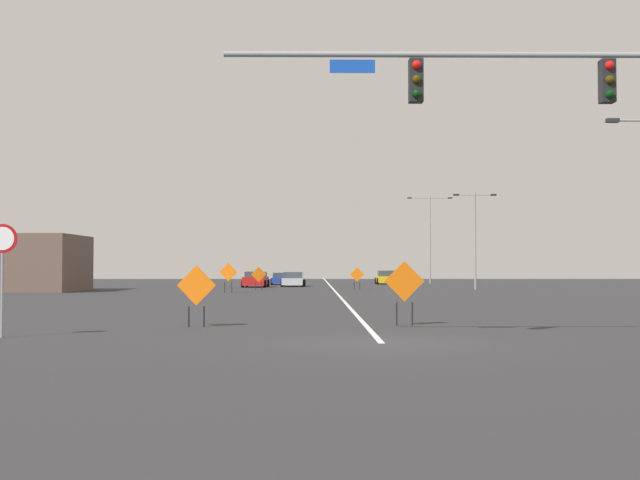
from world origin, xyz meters
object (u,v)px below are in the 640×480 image
Objects in this scene: construction_sign_right_shoulder at (228,274)px; car_yellow_mid at (386,278)px; construction_sign_right_lane at (357,276)px; car_blue_distant at (281,279)px; street_lamp_near_left at (475,232)px; car_orange_far at (402,279)px; construction_sign_median_near at (196,288)px; car_red_passing at (256,280)px; stop_sign at (2,258)px; traffic_signal_assembly at (607,110)px; car_silver_near at (293,280)px; street_lamp_far_left at (430,232)px; construction_sign_median_far at (259,276)px; construction_sign_left_shoulder at (404,284)px.

construction_sign_right_shoulder is 0.54× the size of car_yellow_mid.
construction_sign_right_shoulder reaches higher than construction_sign_right_lane.
car_blue_distant is (-10.66, -2.01, -0.07)m from car_yellow_mid.
car_orange_far is at bearing 105.96° from street_lamp_near_left.
car_red_passing is at bearing 91.79° from construction_sign_median_near.
stop_sign reaches higher than car_yellow_mid.
car_silver_near is at bearing 99.45° from traffic_signal_assembly.
street_lamp_far_left is 2.39× the size of car_yellow_mid.
car_blue_distant is at bearing 109.49° from construction_sign_right_lane.
construction_sign_median_near reaches higher than construction_sign_right_lane.
stop_sign is 0.74× the size of car_orange_far.
car_blue_distant is (0.39, 55.34, -0.61)m from construction_sign_median_near.
construction_sign_right_lane is at bearing 34.30° from construction_sign_right_shoulder.
traffic_signal_assembly is at bearing -94.64° from street_lamp_far_left.
car_silver_near is (-14.13, -11.77, -4.85)m from street_lamp_far_left.
construction_sign_right_shoulder reaches higher than car_orange_far.
construction_sign_median_far is at bearing -129.12° from car_orange_far.
construction_sign_left_shoulder reaches higher than car_orange_far.
street_lamp_near_left is at bearing -74.04° from car_orange_far.
construction_sign_median_far is 0.47× the size of car_yellow_mid.
car_red_passing is (-0.84, 8.68, -0.45)m from construction_sign_median_far.
stop_sign is 1.42× the size of construction_sign_right_shoulder.
stop_sign is at bearing -97.00° from car_silver_near.
construction_sign_right_shoulder is 0.51× the size of car_red_passing.
street_lamp_near_left is 21.46m from street_lamp_far_left.
car_red_passing reaches higher than car_blue_distant.
car_silver_near is at bearing -79.02° from car_blue_distant.
construction_sign_right_shoulder is at bearing -96.02° from car_blue_distant.
construction_sign_median_far reaches higher than construction_sign_right_lane.
construction_sign_median_far is at bearing -126.20° from street_lamp_far_left.
street_lamp_far_left is 2.32× the size of car_orange_far.
car_red_passing reaches higher than car_silver_near.
construction_sign_median_far is 0.45× the size of car_silver_near.
construction_sign_left_shoulder is 36.22m from construction_sign_right_lane.
car_red_passing is (-1.44, 45.81, -0.51)m from construction_sign_median_near.
car_yellow_mid reaches higher than car_blue_distant.
construction_sign_median_near is at bearing -104.95° from street_lamp_far_left.
street_lamp_far_left is at bearing 80.85° from construction_sign_left_shoulder.
street_lamp_near_left reaches higher than construction_sign_right_shoulder.
car_orange_far is (11.80, -2.50, 0.07)m from car_blue_distant.
car_blue_distant is 0.97× the size of car_orange_far.
street_lamp_far_left reaches higher than street_lamp_near_left.
traffic_signal_assembly reaches higher than stop_sign.
construction_sign_right_lane is 0.44× the size of car_orange_far.
street_lamp_far_left is 34.66m from construction_sign_right_shoulder.
car_blue_distant is at bearing -164.26° from street_lamp_far_left.
construction_sign_median_far is 37.23m from construction_sign_left_shoulder.
car_blue_distant is at bearing 83.98° from construction_sign_right_shoulder.
street_lamp_near_left is 3.66× the size of construction_sign_right_shoulder.
construction_sign_median_near is at bearing -113.11° from street_lamp_near_left.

